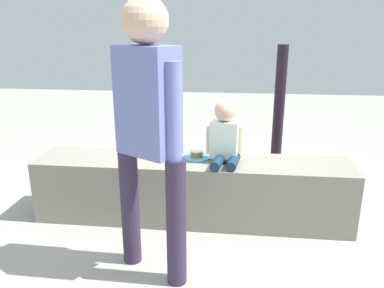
{
  "coord_description": "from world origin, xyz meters",
  "views": [
    {
      "loc": [
        0.32,
        -2.8,
        1.52
      ],
      "look_at": [
        0.04,
        -0.36,
        0.75
      ],
      "focal_mm": 35.7,
      "sensor_mm": 36.0,
      "label": 1
    }
  ],
  "objects_px": {
    "adult_standing": "(148,119)",
    "gift_bag": "(280,175)",
    "cake_box_white": "(152,162)",
    "handbag_black_leather": "(90,172)",
    "water_bottle_near_gift": "(251,171)",
    "party_cup_red": "(230,169)",
    "child_seated": "(225,136)",
    "cake_plate": "(197,156)"
  },
  "relations": [
    {
      "from": "child_seated",
      "to": "adult_standing",
      "type": "bearing_deg",
      "value": -120.57
    },
    {
      "from": "adult_standing",
      "to": "water_bottle_near_gift",
      "type": "xyz_separation_m",
      "value": [
        0.67,
        1.56,
        -0.9
      ]
    },
    {
      "from": "handbag_black_leather",
      "to": "cake_plate",
      "type": "bearing_deg",
      "value": -24.43
    },
    {
      "from": "child_seated",
      "to": "party_cup_red",
      "type": "height_order",
      "value": "child_seated"
    },
    {
      "from": "child_seated",
      "to": "cake_plate",
      "type": "bearing_deg",
      "value": 161.35
    },
    {
      "from": "water_bottle_near_gift",
      "to": "handbag_black_leather",
      "type": "height_order",
      "value": "handbag_black_leather"
    },
    {
      "from": "adult_standing",
      "to": "gift_bag",
      "type": "xyz_separation_m",
      "value": [
        0.94,
        1.34,
        -0.85
      ]
    },
    {
      "from": "water_bottle_near_gift",
      "to": "party_cup_red",
      "type": "distance_m",
      "value": 0.26
    },
    {
      "from": "adult_standing",
      "to": "water_bottle_near_gift",
      "type": "bearing_deg",
      "value": 66.68
    },
    {
      "from": "cake_box_white",
      "to": "handbag_black_leather",
      "type": "relative_size",
      "value": 0.83
    },
    {
      "from": "party_cup_red",
      "to": "handbag_black_leather",
      "type": "height_order",
      "value": "handbag_black_leather"
    },
    {
      "from": "party_cup_red",
      "to": "cake_box_white",
      "type": "distance_m",
      "value": 0.86
    },
    {
      "from": "cake_plate",
      "to": "cake_box_white",
      "type": "xyz_separation_m",
      "value": [
        -0.6,
        1.01,
        -0.45
      ]
    },
    {
      "from": "adult_standing",
      "to": "cake_plate",
      "type": "height_order",
      "value": "adult_standing"
    },
    {
      "from": "child_seated",
      "to": "cake_box_white",
      "type": "distance_m",
      "value": 1.5
    },
    {
      "from": "gift_bag",
      "to": "water_bottle_near_gift",
      "type": "distance_m",
      "value": 0.35
    },
    {
      "from": "child_seated",
      "to": "adult_standing",
      "type": "height_order",
      "value": "adult_standing"
    },
    {
      "from": "water_bottle_near_gift",
      "to": "cake_box_white",
      "type": "bearing_deg",
      "value": 167.53
    },
    {
      "from": "adult_standing",
      "to": "handbag_black_leather",
      "type": "height_order",
      "value": "adult_standing"
    },
    {
      "from": "cake_plate",
      "to": "handbag_black_leather",
      "type": "xyz_separation_m",
      "value": [
        -1.11,
        0.51,
        -0.39
      ]
    },
    {
      "from": "cake_plate",
      "to": "party_cup_red",
      "type": "bearing_deg",
      "value": 74.24
    },
    {
      "from": "adult_standing",
      "to": "party_cup_red",
      "type": "relative_size",
      "value": 15.0
    },
    {
      "from": "cake_box_white",
      "to": "gift_bag",
      "type": "bearing_deg",
      "value": -18.83
    },
    {
      "from": "water_bottle_near_gift",
      "to": "handbag_black_leather",
      "type": "relative_size",
      "value": 0.69
    },
    {
      "from": "adult_standing",
      "to": "handbag_black_leather",
      "type": "bearing_deg",
      "value": 125.24
    },
    {
      "from": "child_seated",
      "to": "cake_plate",
      "type": "distance_m",
      "value": 0.3
    },
    {
      "from": "child_seated",
      "to": "handbag_black_leather",
      "type": "xyz_separation_m",
      "value": [
        -1.33,
        0.58,
        -0.58
      ]
    },
    {
      "from": "adult_standing",
      "to": "gift_bag",
      "type": "relative_size",
      "value": 4.6
    },
    {
      "from": "adult_standing",
      "to": "water_bottle_near_gift",
      "type": "distance_m",
      "value": 1.92
    },
    {
      "from": "cake_plate",
      "to": "water_bottle_near_gift",
      "type": "xyz_separation_m",
      "value": [
        0.47,
        0.77,
        -0.41
      ]
    },
    {
      "from": "water_bottle_near_gift",
      "to": "cake_box_white",
      "type": "relative_size",
      "value": 0.83
    },
    {
      "from": "child_seated",
      "to": "gift_bag",
      "type": "relative_size",
      "value": 1.33
    },
    {
      "from": "adult_standing",
      "to": "gift_bag",
      "type": "distance_m",
      "value": 1.84
    },
    {
      "from": "gift_bag",
      "to": "cake_box_white",
      "type": "bearing_deg",
      "value": 161.17
    },
    {
      "from": "cake_plate",
      "to": "cake_box_white",
      "type": "distance_m",
      "value": 1.26
    },
    {
      "from": "child_seated",
      "to": "cake_plate",
      "type": "height_order",
      "value": "child_seated"
    },
    {
      "from": "gift_bag",
      "to": "handbag_black_leather",
      "type": "distance_m",
      "value": 1.85
    },
    {
      "from": "gift_bag",
      "to": "handbag_black_leather",
      "type": "bearing_deg",
      "value": -178.49
    },
    {
      "from": "gift_bag",
      "to": "cake_box_white",
      "type": "relative_size",
      "value": 1.27
    },
    {
      "from": "adult_standing",
      "to": "cake_box_white",
      "type": "distance_m",
      "value": 2.06
    },
    {
      "from": "cake_plate",
      "to": "water_bottle_near_gift",
      "type": "relative_size",
      "value": 0.94
    },
    {
      "from": "adult_standing",
      "to": "handbag_black_leather",
      "type": "xyz_separation_m",
      "value": [
        -0.91,
        1.29,
        -0.88
      ]
    }
  ]
}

